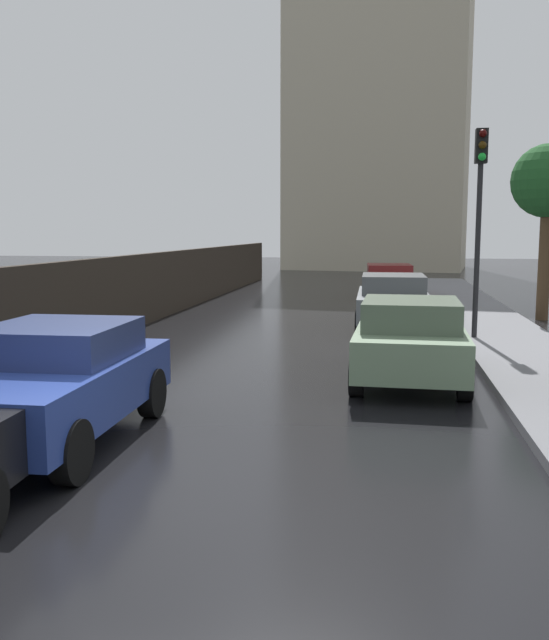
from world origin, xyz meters
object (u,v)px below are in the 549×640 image
car_blue_far_lane (52,381)px  street_tree_mid (548,184)px  car_red_mid_road (389,280)px  car_green_near_kerb (410,339)px  car_grey_behind_camera (393,300)px  traffic_light (480,195)px

car_blue_far_lane → street_tree_mid: street_tree_mid is taller
car_red_mid_road → street_tree_mid: street_tree_mid is taller
car_green_near_kerb → car_grey_behind_camera: 6.39m
traffic_light → street_tree_mid: street_tree_mid is taller
street_tree_mid → car_grey_behind_camera: bearing=-149.9°
car_red_mid_road → street_tree_mid: bearing=-55.2°
car_red_mid_road → traffic_light: bearing=-82.5°
traffic_light → street_tree_mid: size_ratio=0.93×
car_blue_far_lane → traffic_light: (6.03, 8.37, 2.60)m
car_green_near_kerb → car_red_mid_road: size_ratio=0.99×
car_green_near_kerb → street_tree_mid: street_tree_mid is taller
car_green_near_kerb → car_red_mid_road: bearing=92.7°
car_green_near_kerb → car_grey_behind_camera: bearing=93.6°
car_green_near_kerb → car_red_mid_road: (-0.26, 14.52, -0.04)m
car_grey_behind_camera → car_blue_far_lane: car_grey_behind_camera is taller
car_grey_behind_camera → car_blue_far_lane: 11.30m
car_blue_far_lane → street_tree_mid: 15.84m
traffic_light → street_tree_mid: (2.48, 4.62, 0.52)m
car_grey_behind_camera → street_tree_mid: 5.87m
street_tree_mid → traffic_light: bearing=-118.2°
street_tree_mid → car_blue_far_lane: bearing=-123.2°
car_red_mid_road → car_blue_far_lane: 19.08m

